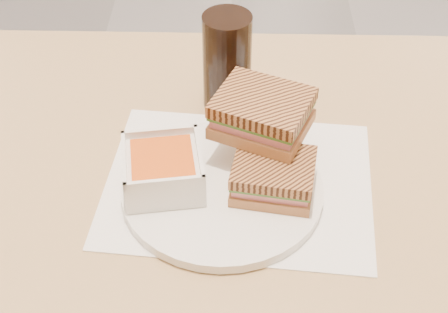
{
  "coord_description": "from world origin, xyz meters",
  "views": [
    {
      "loc": [
        0.02,
        -2.64,
        1.41
      ],
      "look_at": [
        0.01,
        -2.0,
        0.82
      ],
      "focal_mm": 52.52,
      "sensor_mm": 36.0,
      "label": 1
    }
  ],
  "objects_px": {
    "main_table": "(281,214)",
    "panini_lower": "(273,176)",
    "cola_glass": "(227,63)",
    "plate": "(222,189)",
    "soup_bowl": "(163,170)"
  },
  "relations": [
    {
      "from": "cola_glass",
      "to": "soup_bowl",
      "type": "bearing_deg",
      "value": -112.39
    },
    {
      "from": "plate",
      "to": "soup_bowl",
      "type": "height_order",
      "value": "soup_bowl"
    },
    {
      "from": "main_table",
      "to": "soup_bowl",
      "type": "bearing_deg",
      "value": -159.33
    },
    {
      "from": "panini_lower",
      "to": "plate",
      "type": "bearing_deg",
      "value": 176.41
    },
    {
      "from": "panini_lower",
      "to": "cola_glass",
      "type": "bearing_deg",
      "value": 107.76
    },
    {
      "from": "cola_glass",
      "to": "main_table",
      "type": "bearing_deg",
      "value": -56.45
    },
    {
      "from": "soup_bowl",
      "to": "panini_lower",
      "type": "xyz_separation_m",
      "value": [
        0.15,
        -0.01,
        -0.0
      ]
    },
    {
      "from": "plate",
      "to": "panini_lower",
      "type": "xyz_separation_m",
      "value": [
        0.07,
        -0.0,
        0.03
      ]
    },
    {
      "from": "main_table",
      "to": "soup_bowl",
      "type": "height_order",
      "value": "soup_bowl"
    },
    {
      "from": "panini_lower",
      "to": "cola_glass",
      "type": "distance_m",
      "value": 0.22
    },
    {
      "from": "plate",
      "to": "soup_bowl",
      "type": "xyz_separation_m",
      "value": [
        -0.08,
        0.0,
        0.03
      ]
    },
    {
      "from": "main_table",
      "to": "panini_lower",
      "type": "xyz_separation_m",
      "value": [
        -0.02,
        -0.07,
        0.16
      ]
    },
    {
      "from": "main_table",
      "to": "panini_lower",
      "type": "height_order",
      "value": "panini_lower"
    },
    {
      "from": "plate",
      "to": "cola_glass",
      "type": "relative_size",
      "value": 1.74
    },
    {
      "from": "plate",
      "to": "panini_lower",
      "type": "distance_m",
      "value": 0.08
    }
  ]
}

